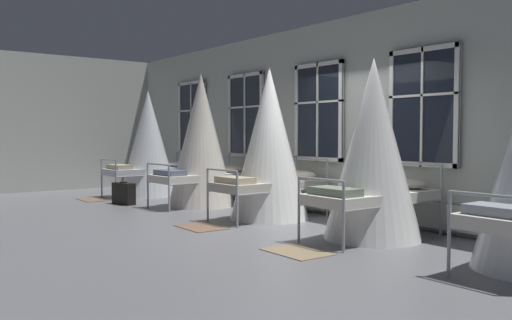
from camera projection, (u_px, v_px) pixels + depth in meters
ground at (306, 229)px, 8.16m from camera, size 30.10×30.10×0.00m
back_wall_with_windows at (370, 117)px, 8.94m from camera, size 16.05×0.10×3.42m
end_wall_left at (36, 123)px, 13.42m from camera, size 0.10×7.05×3.42m
window_bank at (364, 159)px, 8.90m from camera, size 12.21×0.10×2.64m
cot_first at (149, 145)px, 12.60m from camera, size 1.33×1.99×2.45m
cot_second at (201, 142)px, 10.80m from camera, size 1.33×2.01×2.64m
cot_third at (269, 146)px, 9.14m from camera, size 1.33×2.00×2.56m
cot_fourth at (373, 152)px, 7.39m from camera, size 1.33×2.00×2.47m
rug_first at (94, 200)px, 11.81m from camera, size 0.81×0.58×0.01m
rug_third at (201, 227)px, 8.32m from camera, size 0.82×0.58×0.01m
rug_fourth at (297, 252)px, 6.58m from camera, size 0.81×0.58×0.01m
suitcase_dark at (124, 193)px, 11.03m from camera, size 0.59×0.30×0.47m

